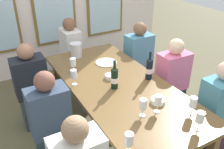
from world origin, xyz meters
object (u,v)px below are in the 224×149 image
wine_glass_2 (158,101)px  seated_person_5 (216,112)px  wine_bottle_0 (149,69)px  seated_person_0 (32,89)px  wine_glass_0 (129,139)px  wine_glass_4 (143,105)px  tasting_bowl_1 (110,76)px  wine_glass_3 (74,75)px  wine_glass_5 (200,117)px  seated_person_1 (138,61)px  metal_pitcher (76,50)px  wine_glass_1 (73,62)px  dining_table (119,90)px  white_plate_0 (106,62)px  wine_bottle_1 (115,78)px  seated_person_2 (51,124)px  seated_person_6 (72,55)px  wine_glass_6 (193,103)px  tasting_bowl_0 (158,101)px  seated_person_3 (171,83)px

wine_glass_2 → seated_person_5: size_ratio=0.16×
wine_bottle_0 → seated_person_0: 1.43m
wine_bottle_0 → seated_person_5: seated_person_5 is taller
wine_glass_0 → wine_glass_4: (0.34, 0.30, -0.00)m
tasting_bowl_1 → wine_glass_0: (-0.42, -1.03, 0.10)m
wine_glass_0 → wine_glass_3: same height
wine_glass_5 → seated_person_5: seated_person_5 is taller
seated_person_1 → metal_pitcher: bearing=170.5°
wine_glass_5 → wine_glass_1: bearing=109.7°
dining_table → wine_glass_2: size_ratio=12.51×
white_plate_0 → wine_bottle_1: (-0.21, -0.57, 0.12)m
seated_person_0 → seated_person_1: 1.57m
wine_glass_0 → seated_person_5: 1.27m
metal_pitcher → seated_person_5: size_ratio=0.17×
white_plate_0 → wine_glass_4: 1.13m
dining_table → metal_pitcher: size_ratio=11.46×
seated_person_1 → seated_person_2: size_ratio=1.00×
seated_person_1 → seated_person_6: 1.05m
wine_bottle_1 → wine_glass_3: (-0.34, 0.28, -0.00)m
wine_glass_6 → tasting_bowl_1: bearing=109.1°
dining_table → wine_glass_3: (-0.42, 0.23, 0.19)m
wine_bottle_0 → wine_bottle_1: size_ratio=1.04×
wine_glass_3 → seated_person_5: (1.20, -0.93, -0.33)m
wine_bottle_0 → seated_person_6: seated_person_6 is taller
dining_table → seated_person_1: (0.78, 0.74, -0.14)m
seated_person_6 → seated_person_2: bearing=-118.2°
white_plate_0 → wine_glass_3: wine_glass_3 is taller
wine_bottle_1 → seated_person_0: bearing=132.6°
seated_person_1 → seated_person_2: same height
tasting_bowl_0 → wine_glass_6: size_ratio=0.82×
wine_glass_1 → seated_person_5: (1.10, -1.20, -0.34)m
wine_glass_4 → seated_person_2: seated_person_2 is taller
wine_bottle_1 → wine_glass_3: 0.44m
white_plate_0 → wine_glass_4: wine_glass_4 is taller
wine_bottle_1 → wine_glass_0: size_ratio=1.82×
seated_person_1 → dining_table: bearing=-136.5°
wine_bottle_0 → wine_glass_6: wine_bottle_0 is taller
wine_glass_0 → seated_person_3: bearing=35.8°
wine_glass_2 → wine_glass_4: bearing=173.2°
seated_person_5 → seated_person_0: bearing=137.9°
wine_glass_6 → seated_person_6: (-0.31, 2.20, -0.33)m
seated_person_2 → seated_person_5: 1.70m
metal_pitcher → seated_person_1: bearing=-9.5°
tasting_bowl_0 → wine_glass_2: (-0.10, -0.11, 0.10)m
wine_glass_1 → seated_person_3: seated_person_3 is taller
wine_glass_2 → seated_person_2: (-0.84, 0.56, -0.34)m
white_plate_0 → metal_pitcher: bearing=124.9°
wine_glass_4 → seated_person_5: seated_person_5 is taller
wine_glass_0 → seated_person_5: bearing=8.3°
seated_person_5 → wine_glass_1: bearing=132.5°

